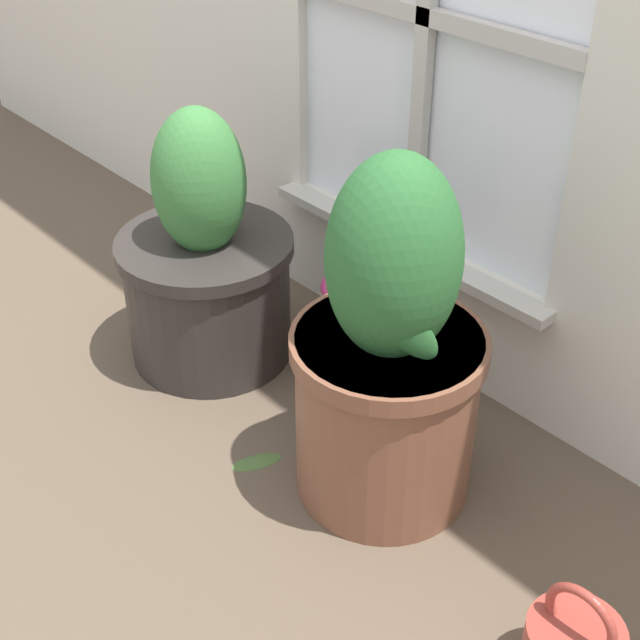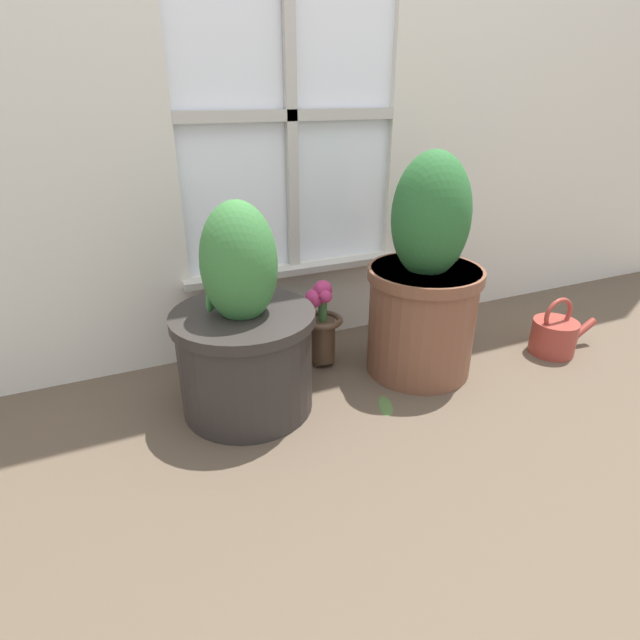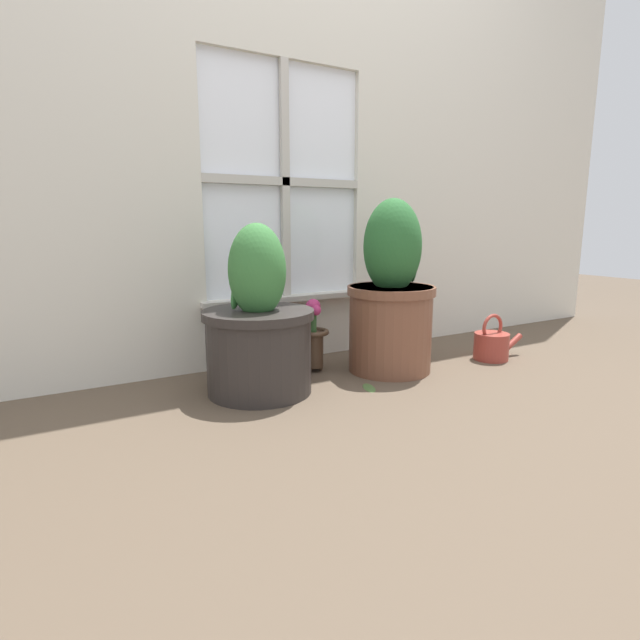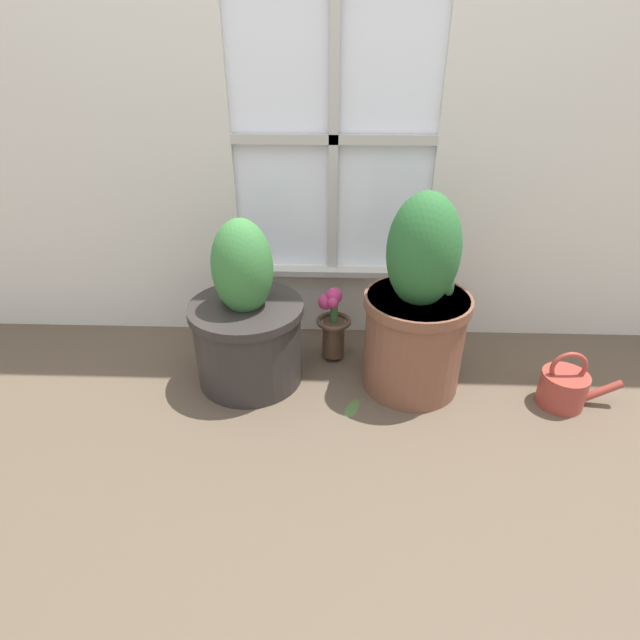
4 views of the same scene
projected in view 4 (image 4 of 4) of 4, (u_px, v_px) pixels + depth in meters
ground_plane at (329, 414)px, 1.73m from camera, size 10.00×10.00×0.00m
potted_plant_left at (247, 324)px, 1.80m from camera, size 0.41×0.41×0.63m
potted_plant_right at (417, 312)px, 1.73m from camera, size 0.37×0.37×0.73m
flower_vase at (333, 323)px, 1.95m from camera, size 0.14×0.14×0.31m
watering_can at (564, 388)px, 1.75m from camera, size 0.29×0.16×0.22m
fallen_leaf at (352, 407)px, 1.75m from camera, size 0.08×0.12×0.01m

